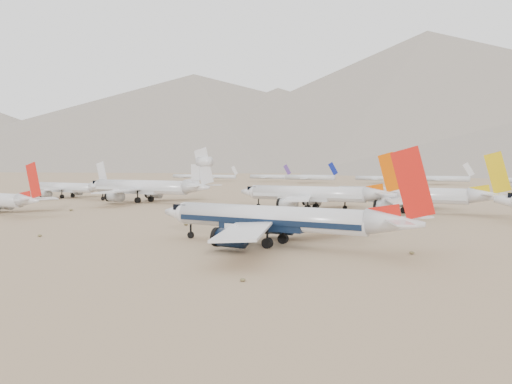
# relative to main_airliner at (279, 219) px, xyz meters

# --- Properties ---
(ground) EXTENTS (7000.00, 7000.00, 0.00)m
(ground) POSITION_rel_main_airliner_xyz_m (-2.40, 1.77, -4.70)
(ground) COLOR #947556
(ground) RESTS_ON ground
(main_airliner) EXTENTS (48.46, 47.33, 17.10)m
(main_airliner) POSITION_rel_main_airliner_xyz_m (0.00, 0.00, 0.00)
(main_airliner) COLOR silver
(main_airliner) RESTS_ON ground
(row2_gold_tail) EXTENTS (50.95, 49.83, 18.14)m
(row2_gold_tail) POSITION_rel_main_airliner_xyz_m (5.36, 75.35, 0.37)
(row2_gold_tail) COLOR silver
(row2_gold_tail) RESTS_ON ground
(row2_orange_tail) EXTENTS (50.87, 49.77, 18.15)m
(row2_orange_tail) POSITION_rel_main_airliner_xyz_m (-22.34, 67.91, 0.39)
(row2_orange_tail) COLOR silver
(row2_orange_tail) RESTS_ON ground
(row2_white_trijet) EXTENTS (58.39, 57.06, 20.69)m
(row2_white_trijet) POSITION_rel_main_airliner_xyz_m (-91.05, 67.59, 1.29)
(row2_white_trijet) COLOR silver
(row2_white_trijet) RESTS_ON ground
(row2_white_twin) EXTENTS (44.53, 43.58, 15.91)m
(row2_white_twin) POSITION_rel_main_airliner_xyz_m (-139.29, 70.76, -0.22)
(row2_white_twin) COLOR silver
(row2_white_twin) RESTS_ON ground
(desert_scrub) EXTENTS (206.06, 121.67, 0.63)m
(desert_scrub) POSITION_rel_main_airliner_xyz_m (-32.76, -22.72, -4.41)
(desert_scrub) COLOR brown
(desert_scrub) RESTS_ON ground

